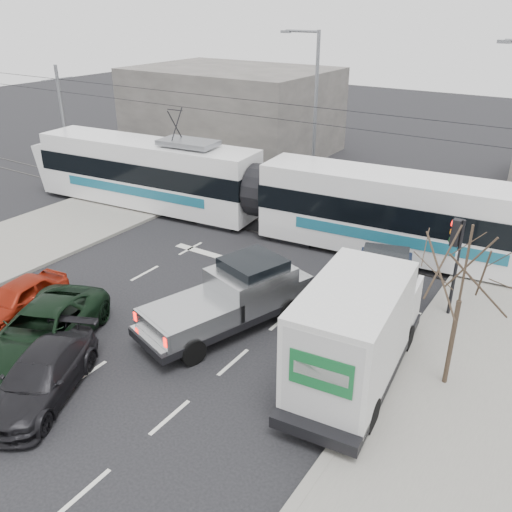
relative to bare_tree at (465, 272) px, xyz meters
The scene contains 15 objects.
ground 8.85m from the bare_tree, 161.79° to the right, with size 120.00×120.00×0.00m, color black.
sidewalk_right 4.69m from the bare_tree, 60.75° to the right, with size 6.00×60.00×0.15m, color gray.
rails 11.33m from the bare_tree, 135.38° to the left, with size 60.00×1.60×0.03m, color #33302D.
building_left 29.11m from the bare_tree, 137.92° to the left, with size 14.00×10.00×6.00m, color slate.
bare_tree is the anchor object (origin of this frame).
traffic_signal 4.28m from the bare_tree, 105.76° to the left, with size 0.44×0.44×3.60m.
street_lamp_far 17.97m from the bare_tree, 131.12° to the left, with size 2.38×0.25×9.00m.
catenary 10.68m from the bare_tree, 135.38° to the left, with size 60.00×0.20×7.00m.
tram 13.56m from the bare_tree, 146.85° to the left, with size 26.81×5.31×5.45m.
silver_pickup 7.64m from the bare_tree, behind, with size 3.95×6.66×2.29m.
box_truck 3.40m from the bare_tree, 152.86° to the right, with size 3.05×7.09×3.44m.
navy_pickup 4.97m from the bare_tree, 138.88° to the left, with size 3.31×5.50×2.18m.
green_car 12.94m from the bare_tree, 154.91° to the right, with size 2.49×5.41×1.50m, color black.
red_car 15.01m from the bare_tree, 162.54° to the right, with size 1.57×3.91×1.33m, color maroon.
dark_car 12.12m from the bare_tree, 144.66° to the right, with size 1.87×4.59×1.33m, color black.
Camera 1 is at (10.02, -11.35, 10.35)m, focal length 38.00 mm.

